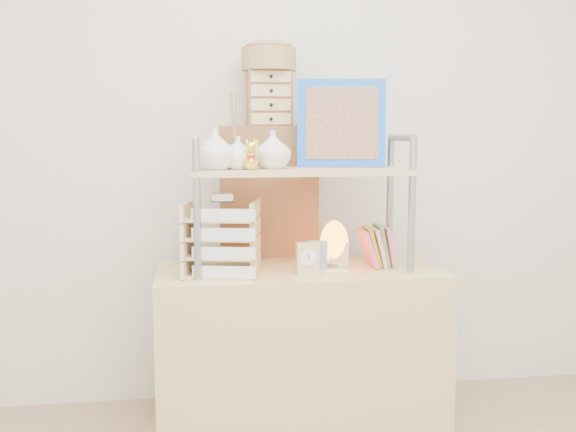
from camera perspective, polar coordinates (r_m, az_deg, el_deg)
name	(u,v)px	position (r m, az deg, el deg)	size (l,w,h in m)	color
desk	(301,354)	(2.82, 1.12, -12.16)	(1.20, 0.50, 0.75)	tan
cabinet	(269,268)	(3.08, -1.68, -4.66)	(0.45, 0.24, 1.35)	brown
hutch	(285,164)	(2.66, -0.24, 4.67)	(0.90, 0.34, 0.80)	gray
letter_tray	(223,242)	(2.61, -5.84, -2.32)	(0.32, 0.31, 0.33)	#D6B080
salt_lamp	(334,244)	(2.73, 4.12, -2.45)	(0.13, 0.12, 0.20)	brown
desk_clock	(308,258)	(2.61, 1.75, -3.76)	(0.09, 0.04, 0.13)	tan
postcard_stand	(328,262)	(2.68, 3.56, -4.09)	(0.18, 0.10, 0.13)	white
drawer_chest	(269,99)	(2.99, -1.69, 10.39)	(0.20, 0.16, 0.25)	brown
woven_basket	(269,60)	(3.01, -1.71, 13.72)	(0.25, 0.25, 0.10)	olive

